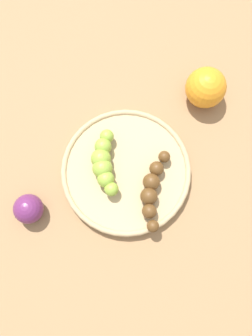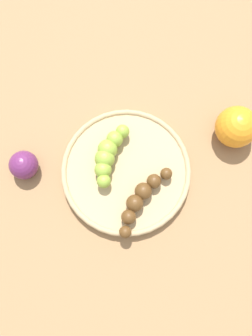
# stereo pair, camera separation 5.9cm
# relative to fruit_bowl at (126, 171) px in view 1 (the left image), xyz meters

# --- Properties ---
(ground_plane) EXTENTS (2.40, 2.40, 0.00)m
(ground_plane) POSITION_rel_fruit_bowl_xyz_m (0.00, 0.00, -0.01)
(ground_plane) COLOR #936D47
(fruit_bowl) EXTENTS (0.24, 0.24, 0.02)m
(fruit_bowl) POSITION_rel_fruit_bowl_xyz_m (0.00, 0.00, 0.00)
(fruit_bowl) COLOR tan
(fruit_bowl) RESTS_ON ground_plane
(banana_green) EXTENTS (0.11, 0.07, 0.04)m
(banana_green) POSITION_rel_fruit_bowl_xyz_m (-0.00, 0.04, 0.03)
(banana_green) COLOR #8CAD38
(banana_green) RESTS_ON fruit_bowl
(banana_overripe) EXTENTS (0.14, 0.05, 0.03)m
(banana_overripe) POSITION_rel_fruit_bowl_xyz_m (-0.02, -0.06, 0.02)
(banana_overripe) COLOR #593819
(banana_overripe) RESTS_ON fruit_bowl
(plum_purple) EXTENTS (0.05, 0.05, 0.05)m
(plum_purple) POSITION_rel_fruit_bowl_xyz_m (-0.13, 0.13, 0.01)
(plum_purple) COLOR #662659
(plum_purple) RESTS_ON ground_plane
(orange_fruit) EXTENTS (0.08, 0.08, 0.08)m
(orange_fruit) POSITION_rel_fruit_bowl_xyz_m (0.20, -0.08, 0.03)
(orange_fruit) COLOR orange
(orange_fruit) RESTS_ON ground_plane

